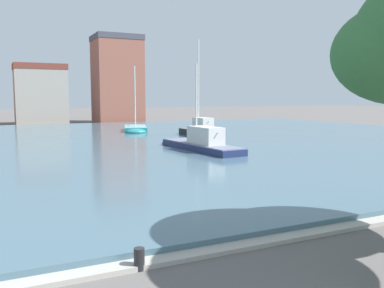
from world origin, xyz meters
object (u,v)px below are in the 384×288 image
(sailboat_teal, at_px, (135,130))
(mooring_bollard, at_px, (139,259))
(sailboat_black, at_px, (199,131))
(sailboat_navy, at_px, (197,145))

(sailboat_teal, height_order, mooring_bollard, sailboat_teal)
(mooring_bollard, bearing_deg, sailboat_teal, 72.48)
(sailboat_teal, bearing_deg, sailboat_black, -62.09)
(sailboat_teal, height_order, sailboat_navy, sailboat_teal)
(sailboat_teal, xyz_separation_m, mooring_bollard, (-10.48, -33.20, -0.17))
(sailboat_navy, height_order, mooring_bollard, sailboat_navy)
(sailboat_black, distance_m, sailboat_navy, 10.31)
(sailboat_black, relative_size, mooring_bollard, 18.31)
(sailboat_black, xyz_separation_m, mooring_bollard, (-14.32, -25.94, -0.41))
(sailboat_teal, relative_size, sailboat_black, 0.77)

